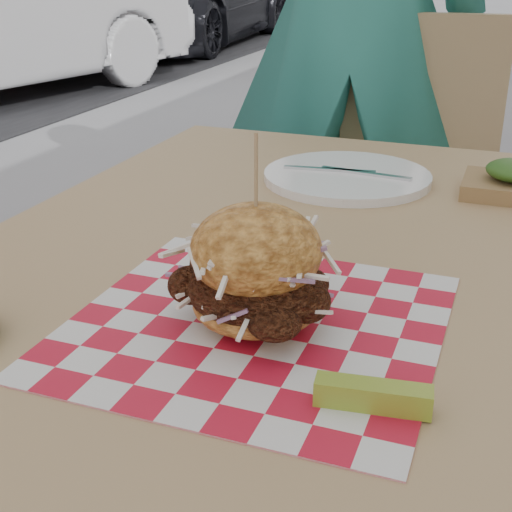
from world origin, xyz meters
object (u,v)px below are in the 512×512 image
object	(u,v)px
patio_table	(283,311)
patio_chair	(407,176)
sandwich	(256,274)
diner	(355,8)

from	to	relation	value
patio_table	patio_chair	size ratio (longest dim) A/B	1.26
patio_chair	sandwich	size ratio (longest dim) A/B	4.91
patio_table	sandwich	bearing A→B (deg)	-80.24
diner	sandwich	distance (m)	1.37
diner	patio_table	size ratio (longest dim) A/B	1.59
sandwich	diner	bearing A→B (deg)	99.60
diner	sandwich	world-z (taller)	diner
diner	patio_table	xyz separation A→B (m)	(0.20, -1.16, -0.29)
patio_chair	sandwich	bearing A→B (deg)	-92.80
diner	patio_chair	world-z (taller)	diner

